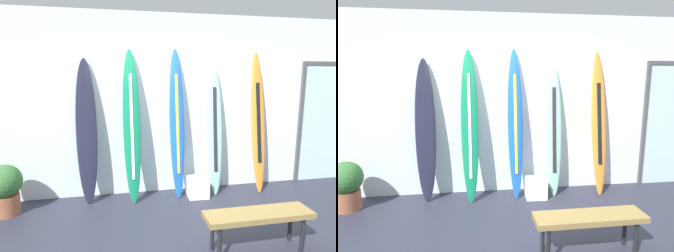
# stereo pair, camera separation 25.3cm
# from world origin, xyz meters

# --- Properties ---
(ground) EXTENTS (8.00, 8.00, 0.04)m
(ground) POSITION_xyz_m (0.00, 0.00, -0.02)
(ground) COLOR #292B39
(wall_back) EXTENTS (7.20, 0.20, 2.80)m
(wall_back) POSITION_xyz_m (0.00, 1.30, 1.40)
(wall_back) COLOR silver
(wall_back) RESTS_ON ground
(surfboard_charcoal) EXTENTS (0.30, 0.31, 2.12)m
(surfboard_charcoal) POSITION_xyz_m (-1.27, 1.01, 1.05)
(surfboard_charcoal) COLOR #1E2032
(surfboard_charcoal) RESTS_ON ground
(surfboard_emerald) EXTENTS (0.26, 0.43, 2.26)m
(surfboard_emerald) POSITION_xyz_m (-0.62, 0.95, 1.13)
(surfboard_emerald) COLOR #127850
(surfboard_emerald) RESTS_ON ground
(surfboard_cobalt) EXTENTS (0.24, 0.39, 2.27)m
(surfboard_cobalt) POSITION_xyz_m (0.07, 0.99, 1.12)
(surfboard_cobalt) COLOR blue
(surfboard_cobalt) RESTS_ON ground
(surfboard_seafoam) EXTENTS (0.26, 0.37, 2.07)m
(surfboard_seafoam) POSITION_xyz_m (0.68, 1.00, 1.02)
(surfboard_seafoam) COLOR #86C2A9
(surfboard_seafoam) RESTS_ON ground
(surfboard_sunset) EXTENTS (0.24, 0.43, 2.25)m
(surfboard_sunset) POSITION_xyz_m (1.40, 0.96, 1.12)
(surfboard_sunset) COLOR orange
(surfboard_sunset) RESTS_ON ground
(display_block_left) EXTENTS (0.33, 0.33, 0.30)m
(display_block_left) POSITION_xyz_m (0.38, 0.87, 0.15)
(display_block_left) COLOR white
(display_block_left) RESTS_ON ground
(glass_door) EXTENTS (1.02, 0.06, 2.11)m
(glass_door) POSITION_xyz_m (2.81, 1.18, 1.09)
(glass_door) COLOR silver
(glass_door) RESTS_ON ground
(potted_plant) EXTENTS (0.45, 0.45, 0.69)m
(potted_plant) POSITION_xyz_m (-2.34, 0.80, 0.39)
(potted_plant) COLOR brown
(potted_plant) RESTS_ON ground
(bench) EXTENTS (1.17, 0.30, 0.44)m
(bench) POSITION_xyz_m (0.59, -0.58, 0.39)
(bench) COLOR olive
(bench) RESTS_ON ground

